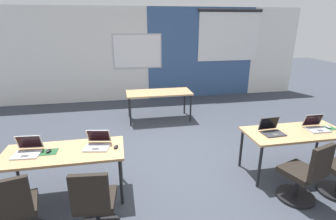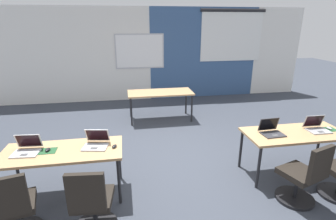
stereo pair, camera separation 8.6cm
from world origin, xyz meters
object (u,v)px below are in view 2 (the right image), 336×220
Objects in this scene: mouse_near_left_inner at (114,146)px; mouse_near_right_end at (329,128)px; laptop_near_right_inner at (271,131)px; laptop_near_left_inner at (96,143)px; mouse_near_left_end at (48,150)px; chair_near_left_inner at (92,206)px; desk_near_left at (63,154)px; desk_near_right at (295,136)px; laptop_near_left_end at (27,149)px; desk_far_center at (160,94)px; laptop_near_right_end at (317,127)px; chair_near_left_end at (14,212)px; chair_near_right_inner at (303,179)px.

mouse_near_left_inner is 1.07× the size of mouse_near_right_end.
mouse_near_left_inner is 0.33× the size of laptop_near_right_inner.
mouse_near_left_inner is at bearing -8.92° from laptop_near_left_inner.
mouse_near_left_end is 0.12× the size of chair_near_left_inner.
mouse_near_right_end is at bearing 0.21° from desk_near_left.
laptop_near_left_end reaches higher than desk_near_right.
mouse_near_left_inner reaches higher than desk_far_center.
desk_far_center is 3.54m from laptop_near_left_end.
chair_near_left_inner is 2.74× the size of laptop_near_right_end.
chair_near_left_end is 1.00× the size of chair_near_right_inner.
chair_near_left_end is at bearing -169.35° from desk_near_right.
laptop_near_right_inner is (3.09, 0.02, 0.11)m from desk_near_left.
desk_near_left is at bearing -4.04° from mouse_near_left_end.
desk_near_left is at bearing -30.51° from chair_near_right_inner.
desk_far_center is 3.65m from mouse_near_right_end.
mouse_near_left_end is at bearing -45.98° from chair_near_left_inner.
chair_near_right_inner reaches higher than mouse_near_right_end.
chair_near_left_inner is (-3.06, -0.78, -0.28)m from desk_near_right.
mouse_near_left_end is at bearing -179.98° from mouse_near_right_end.
laptop_near_left_inner is (0.44, 0.06, 0.11)m from desk_near_left.
mouse_near_right_end is at bearing 0.02° from mouse_near_left_end.
mouse_near_left_end is 0.29× the size of laptop_near_left_inner.
laptop_near_right_end is 0.37× the size of chair_near_right_inner.
desk_near_right is 0.62m from mouse_near_right_end.
chair_near_left_inner reaches higher than desk_far_center.
mouse_near_left_inner is 3.19m from laptop_near_right_end.
mouse_near_left_end is 0.12× the size of chair_near_right_inner.
laptop_near_right_inner is at bearing 178.09° from chair_near_left_end.
laptop_near_left_inner is 2.65m from laptop_near_right_inner.
desk_near_right is 3.17m from chair_near_left_inner.
desk_near_right and desk_far_center have the same top height.
chair_near_left_inner is at bearing -37.69° from laptop_near_left_end.
chair_near_right_inner is (-0.70, -0.73, -0.39)m from laptop_near_right_end.
chair_near_left_inner reaches higher than desk_near_right.
laptop_near_right_end is at bearing 9.62° from laptop_near_left_inner.
laptop_near_left_end is at bearing 179.62° from desk_near_right.
laptop_near_left_end is at bearing -167.78° from laptop_near_left_inner.
mouse_near_left_end is 1.08m from chair_near_left_inner.
desk_near_right is at bearing 9.19° from laptop_near_left_inner.
desk_far_center is 4.53× the size of laptop_near_left_end.
desk_far_center is 3.39m from mouse_near_left_end.
chair_near_left_end is 1.35m from mouse_near_left_inner.
laptop_near_right_inner reaches higher than desk_far_center.
desk_far_center is 14.07× the size of mouse_near_left_inner.
laptop_near_right_inner reaches higher than desk_near_left.
chair_near_left_end reaches higher than mouse_near_left_inner.
mouse_near_left_end is at bearing -178.77° from laptop_near_right_end.
chair_near_left_end is at bearing -171.10° from laptop_near_right_inner.
laptop_near_right_inner reaches higher than desk_near_right.
mouse_near_right_end is at bearing 0.77° from mouse_near_left_inner.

